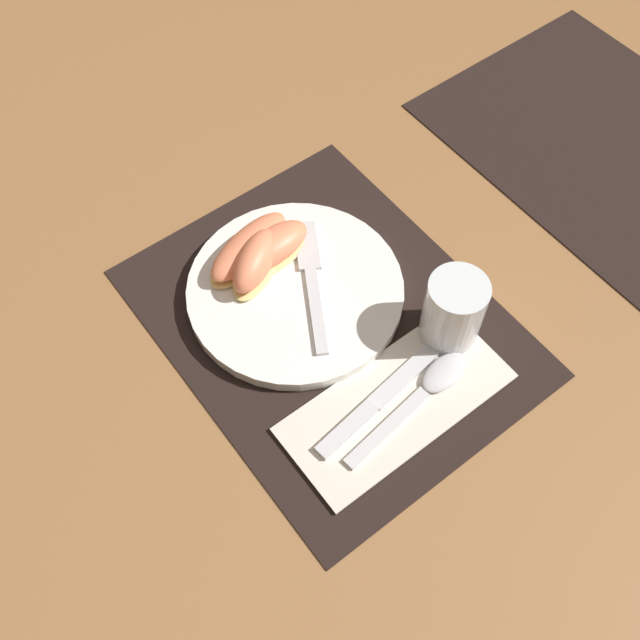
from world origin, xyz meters
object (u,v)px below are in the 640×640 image
juice_glass (452,314)px  knife (383,395)px  citrus_wedge_0 (270,248)px  plate (295,291)px  citrus_wedge_1 (249,248)px  spoon (429,387)px  fork (311,275)px  citrus_wedge_2 (255,262)px

juice_glass → knife: size_ratio=0.45×
knife → citrus_wedge_0: (-0.22, 0.01, 0.02)m
plate → citrus_wedge_1: size_ratio=1.87×
juice_glass → citrus_wedge_0: (-0.20, -0.10, -0.01)m
juice_glass → spoon: 0.08m
plate → fork: 0.03m
plate → citrus_wedge_0: 0.06m
plate → juice_glass: size_ratio=2.77×
juice_glass → spoon: (0.04, -0.07, -0.03)m
citrus_wedge_1 → citrus_wedge_2: 0.03m
juice_glass → citrus_wedge_2: juice_glass is taller
fork → knife: bearing=-9.6°
knife → spoon: size_ratio=1.11×
citrus_wedge_1 → citrus_wedge_2: citrus_wedge_2 is taller
knife → citrus_wedge_0: 0.22m
fork → juice_glass: bearing=29.5°
citrus_wedge_0 → citrus_wedge_2: citrus_wedge_2 is taller
juice_glass → fork: 0.17m
juice_glass → fork: bearing=-150.5°
plate → citrus_wedge_0: citrus_wedge_0 is taller
citrus_wedge_0 → citrus_wedge_2: size_ratio=1.08×
citrus_wedge_0 → plate: bearing=-3.2°
citrus_wedge_1 → fork: bearing=29.7°
plate → knife: plate is taller
spoon → citrus_wedge_0: bearing=-170.9°
knife → citrus_wedge_1: 0.24m
knife → citrus_wedge_1: size_ratio=1.50×
knife → citrus_wedge_2: size_ratio=1.96×
plate → juice_glass: 0.18m
knife → spoon: bearing=63.4°
citrus_wedge_2 → citrus_wedge_1: bearing=163.3°
fork → citrus_wedge_0: (-0.05, -0.02, 0.01)m
citrus_wedge_0 → citrus_wedge_1: size_ratio=0.82×
knife → fork: bearing=170.4°
spoon → juice_glass: bearing=122.4°
citrus_wedge_1 → juice_glass: bearing=29.6°
plate → knife: (0.17, -0.00, -0.00)m
spoon → fork: fork is taller
spoon → citrus_wedge_2: 0.24m
spoon → citrus_wedge_1: bearing=-167.6°
juice_glass → citrus_wedge_2: bearing=-145.8°
fork → citrus_wedge_2: size_ratio=1.64×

